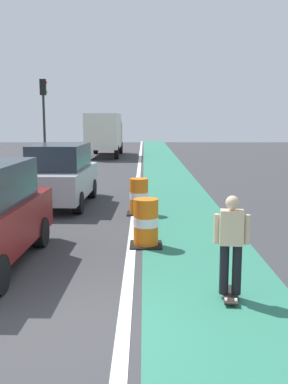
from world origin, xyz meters
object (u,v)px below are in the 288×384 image
at_px(skateboarder_on_lane, 230,244).
at_px(traffic_barrel_front, 145,223).
at_px(traffic_light_corner, 43,108).
at_px(parked_suv_second, 60,174).
at_px(delivery_truck_down_block, 104,132).
at_px(traffic_barrel_mid, 138,197).

distance_m(skateboarder_on_lane, traffic_barrel_front, 3.39).
bearing_deg(traffic_light_corner, traffic_barrel_front, -70.65).
bearing_deg(skateboarder_on_lane, parked_suv_second, 117.26).
xyz_separation_m(delivery_truck_down_block, traffic_light_corner, (-2.80, -8.21, 1.65)).
relative_size(parked_suv_second, delivery_truck_down_block, 0.61).
bearing_deg(skateboarder_on_lane, traffic_light_corner, 110.03).
height_order(traffic_barrel_front, delivery_truck_down_block, delivery_truck_down_block).
relative_size(parked_suv_second, traffic_barrel_front, 4.27).
distance_m(parked_suv_second, traffic_barrel_mid, 3.07).
relative_size(skateboarder_on_lane, delivery_truck_down_block, 0.22).
height_order(traffic_barrel_mid, traffic_light_corner, traffic_light_corner).
bearing_deg(delivery_truck_down_block, skateboarder_on_lane, -81.11).
bearing_deg(traffic_barrel_front, delivery_truck_down_block, 96.94).
xyz_separation_m(skateboarder_on_lane, traffic_barrel_front, (-1.34, 3.08, -0.38)).
height_order(parked_suv_second, delivery_truck_down_block, delivery_truck_down_block).
xyz_separation_m(skateboarder_on_lane, delivery_truck_down_block, (-4.36, 27.86, 0.94)).
height_order(skateboarder_on_lane, delivery_truck_down_block, delivery_truck_down_block).
xyz_separation_m(parked_suv_second, traffic_light_corner, (-2.99, 11.55, 2.47)).
bearing_deg(traffic_barrel_front, traffic_barrel_mid, 93.19).
xyz_separation_m(traffic_barrel_front, traffic_light_corner, (-5.82, 16.57, 2.97)).
bearing_deg(skateboarder_on_lane, delivery_truck_down_block, 98.89).
height_order(skateboarder_on_lane, traffic_light_corner, traffic_light_corner).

